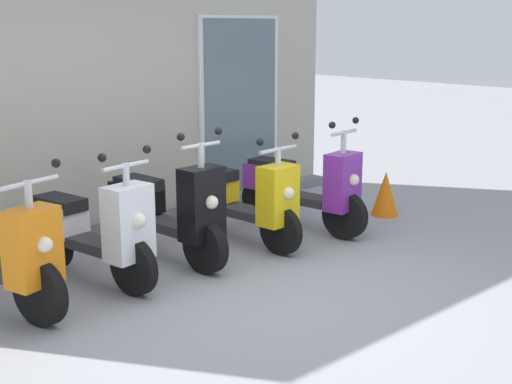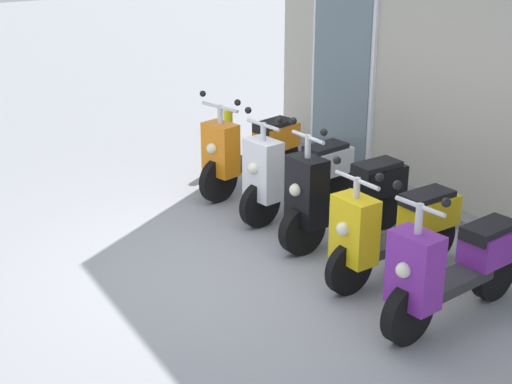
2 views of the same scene
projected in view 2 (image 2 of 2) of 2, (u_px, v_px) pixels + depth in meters
The scene contains 8 objects.
ground_plane at pixel (241, 269), 7.11m from camera, with size 40.00×40.00×0.00m, color #939399.
storefront_facade at pixel (476, 53), 7.73m from camera, with size 6.83×0.50×3.60m.
scooter_orange at pixel (250, 150), 8.83m from camera, with size 0.76×1.52×1.22m.
scooter_white at pixel (296, 172), 8.15m from camera, with size 0.63×1.55×1.22m.
scooter_black at pixel (343, 195), 7.51m from camera, with size 0.51×1.57×1.30m.
scooter_yellow at pixel (393, 228), 6.78m from camera, with size 0.58×1.54×1.17m.
scooter_purple at pixel (454, 268), 6.10m from camera, with size 0.60×1.60×1.25m.
curb_bollard at pixel (228, 136), 9.80m from camera, with size 0.12×0.12×0.70m, color yellow.
Camera 2 is at (5.60, -3.04, 3.23)m, focal length 54.20 mm.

